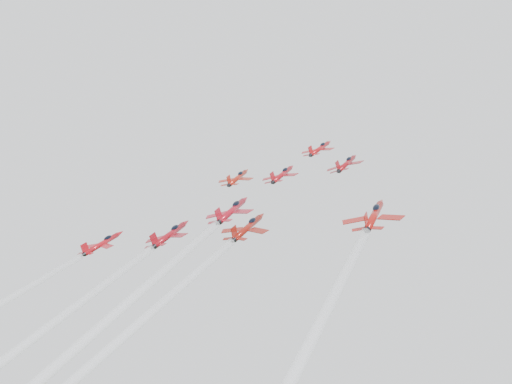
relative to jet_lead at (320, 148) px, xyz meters
The scene contains 6 objects.
jet_lead is the anchor object (origin of this frame).
jet_row2_left 21.69m from the jet_lead, 135.64° to the right, with size 8.85×11.35×7.11m.
jet_row2_center 18.24m from the jet_lead, 95.35° to the right, with size 8.79×11.27×7.07m.
jet_row2_right 20.91m from the jet_lead, 46.88° to the right, with size 8.54×10.95×6.86m.
jet_center 88.96m from the jet_lead, 91.91° to the right, with size 10.35×97.93×57.28m.
jet_rear_right 93.19m from the jet_lead, 85.35° to the right, with size 9.16×86.70×50.72m.
Camera 1 is at (68.03, -106.24, 139.54)m, focal length 45.00 mm.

